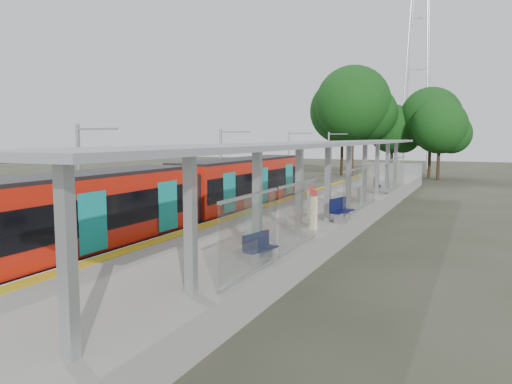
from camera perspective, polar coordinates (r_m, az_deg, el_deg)
ground at (r=12.79m, az=-20.29°, el=-16.57°), size 200.00×200.00×0.00m
trackbed at (r=31.47m, az=-0.24°, el=-2.41°), size 3.00×70.00×0.24m
platform at (r=29.85m, az=7.65°, el=-2.21°), size 6.00×50.00×1.00m
tactile_strip at (r=30.60m, az=3.08°, el=-0.98°), size 0.60×50.00×0.02m
end_fence at (r=54.02m, az=15.28°, el=2.59°), size 6.00×0.10×1.20m
train at (r=23.61m, az=-9.07°, el=-0.67°), size 2.74×27.60×3.62m
canopy at (r=25.43m, az=8.77°, el=4.68°), size 3.27×38.00×3.66m
pylon at (r=83.06m, az=18.11°, el=15.78°), size 8.00×4.00×38.00m
tree_cluster at (r=62.63m, az=13.67°, el=8.75°), size 19.14×12.20×13.33m
catenary_masts at (r=31.04m, az=-3.90°, el=2.64°), size 2.08×48.16×5.40m
bench_near at (r=15.66m, az=0.33°, el=-6.25°), size 0.69×1.40×0.92m
bench_mid at (r=23.33m, az=9.62°, el=-1.94°), size 0.80×1.68×1.10m
bench_far at (r=36.15m, az=13.55°, el=0.83°), size 0.69×1.57×1.04m
info_pillar_near at (r=21.13m, az=6.54°, el=-2.34°), size 0.38×0.38×1.68m
info_pillar_far at (r=24.22m, az=6.25°, el=-1.35°), size 0.35×0.35×1.57m
litter_bin at (r=30.29m, az=11.91°, el=-0.36°), size 0.49×0.49×0.89m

